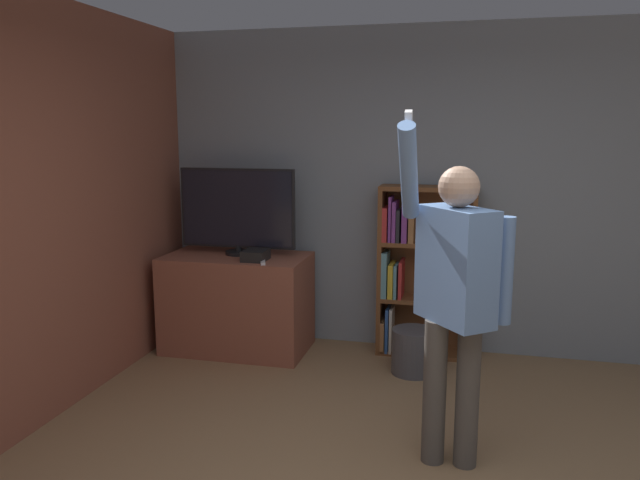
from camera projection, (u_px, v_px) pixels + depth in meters
The scene contains 9 objects.
wall_back at pixel (444, 192), 5.16m from camera, with size 6.75×0.06×2.70m.
wall_side_brick at pixel (88, 203), 4.39m from camera, with size 0.06×4.34×2.70m.
tv_ledge at pixel (237, 303), 5.30m from camera, with size 1.19×0.67×0.82m.
television at pixel (237, 210), 5.21m from camera, with size 0.99×0.22×0.73m.
game_console at pixel (256, 255), 5.03m from camera, with size 0.18×0.23×0.09m.
remote_loose at pixel (263, 262), 4.91m from camera, with size 0.08×0.14×0.02m.
bookshelf at pixel (417, 269), 5.15m from camera, with size 0.78×0.28×1.41m.
person at pixel (455, 288), 3.35m from camera, with size 0.59×0.56×1.96m.
waste_bin at pixel (413, 351), 4.81m from camera, with size 0.34×0.34×0.35m.
Camera 1 is at (0.23, -2.48, 1.87)m, focal length 35.00 mm.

